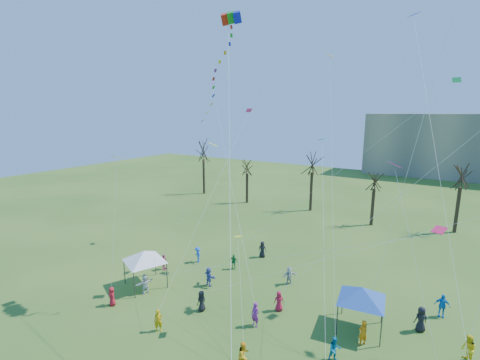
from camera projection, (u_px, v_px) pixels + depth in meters
The scene contains 6 objects.
bare_tree_row at pixel (356, 175), 48.24m from camera, with size 68.69×7.50×10.32m.
big_box_kite at pixel (220, 77), 24.82m from camera, with size 5.33×7.44×25.02m.
canopy_tent_white at pixel (144, 256), 29.59m from camera, with size 4.09×4.09×3.35m.
canopy_tent_blue at pixel (362, 294), 23.59m from camera, with size 4.32×4.32×3.27m.
festival_crowd at pixel (275, 307), 25.28m from camera, with size 26.17×17.64×1.86m.
small_kites_aloft at pixel (343, 126), 23.26m from camera, with size 31.65×16.50×31.69m.
Camera 1 is at (10.01, -13.20, 15.35)m, focal length 25.00 mm.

